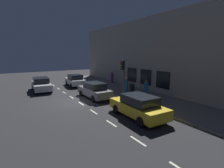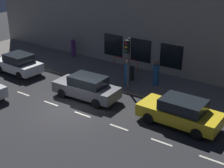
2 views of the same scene
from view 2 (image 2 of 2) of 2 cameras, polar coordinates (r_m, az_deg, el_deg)
ground_plane at (r=19.95m, az=-7.44°, el=-4.58°), size 60.00×60.00×0.00m
sidewalk at (r=24.44m, az=2.33°, el=1.12°), size 4.50×32.00×0.15m
building_facade at (r=25.37m, az=5.65°, el=11.63°), size 0.65×32.00×8.46m
lane_centre_line at (r=19.35m, az=-5.22°, el=-5.37°), size 0.12×27.20×0.01m
traffic_light at (r=21.26m, az=2.77°, el=4.98°), size 0.49×0.32×3.63m
parked_car_0 at (r=26.29m, az=-16.14°, el=3.46°), size 2.08×4.02×1.58m
parked_car_2 at (r=18.25m, az=11.92°, el=-4.85°), size 2.04×4.59×1.58m
parked_car_3 at (r=21.00m, az=-4.49°, el=-0.59°), size 1.91×4.48×1.58m
pedestrian_0 at (r=22.64m, az=2.68°, el=1.85°), size 0.52×0.52×1.85m
pedestrian_1 at (r=29.01m, az=-6.82°, el=6.28°), size 0.57×0.57×1.68m
pedestrian_2 at (r=22.86m, az=7.75°, el=1.69°), size 0.44×0.44×1.74m
trash_bin at (r=23.74m, az=3.28°, el=1.90°), size 0.55×0.55×0.98m
red_railing at (r=25.56m, az=2.42°, el=4.04°), size 0.05×2.27×0.97m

